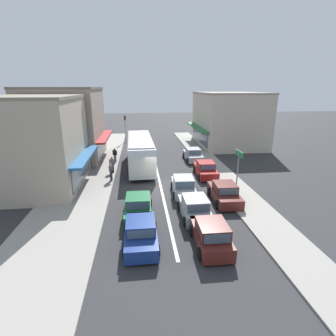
# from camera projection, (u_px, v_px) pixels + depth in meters

# --- Properties ---
(ground_plane) EXTENTS (140.00, 140.00, 0.00)m
(ground_plane) POSITION_uv_depth(u_px,v_px,m) (161.00, 189.00, 22.55)
(ground_plane) COLOR #2D2D30
(lane_centre_line) EXTENTS (0.20, 28.00, 0.01)m
(lane_centre_line) POSITION_uv_depth(u_px,v_px,m) (158.00, 174.00, 26.35)
(lane_centre_line) COLOR silver
(lane_centre_line) RESTS_ON ground
(sidewalk_left) EXTENTS (5.20, 44.00, 0.14)m
(sidewalk_left) POSITION_uv_depth(u_px,v_px,m) (92.00, 170.00, 27.51)
(sidewalk_left) COLOR gray
(sidewalk_left) RESTS_ON ground
(kerb_right) EXTENTS (2.80, 44.00, 0.12)m
(kerb_right) POSITION_uv_depth(u_px,v_px,m) (212.00, 166.00, 28.88)
(kerb_right) COLOR gray
(kerb_right) RESTS_ON ground
(shopfront_corner_near) EXTENTS (7.71, 8.56, 7.73)m
(shopfront_corner_near) POSITION_uv_depth(u_px,v_px,m) (37.00, 144.00, 21.76)
(shopfront_corner_near) COLOR #B2A38E
(shopfront_corner_near) RESTS_ON ground
(shopfront_mid_block) EXTENTS (8.82, 9.47, 8.38)m
(shopfront_mid_block) POSITION_uv_depth(u_px,v_px,m) (66.00, 125.00, 30.53)
(shopfront_mid_block) COLOR gray
(shopfront_mid_block) RESTS_ON ground
(building_right_far) EXTENTS (9.52, 11.84, 7.67)m
(building_right_far) POSITION_uv_depth(u_px,v_px,m) (228.00, 119.00, 38.86)
(building_right_far) COLOR beige
(building_right_far) RESTS_ON ground
(city_bus) EXTENTS (2.97, 10.92, 3.23)m
(city_bus) POSITION_uv_depth(u_px,v_px,m) (140.00, 150.00, 28.15)
(city_bus) COLOR silver
(city_bus) RESTS_ON ground
(sedan_queue_far_back) EXTENTS (1.96, 4.23, 1.47)m
(sedan_queue_far_back) POSITION_uv_depth(u_px,v_px,m) (138.00, 206.00, 17.64)
(sedan_queue_far_back) COLOR #1E6638
(sedan_queue_far_back) RESTS_ON ground
(hatchback_adjacent_lane_lead) EXTENTS (1.95, 3.77, 1.54)m
(hatchback_adjacent_lane_lead) POSITION_uv_depth(u_px,v_px,m) (183.00, 186.00, 21.15)
(hatchback_adjacent_lane_lead) COLOR #9EA3A8
(hatchback_adjacent_lane_lead) RESTS_ON ground
(sedan_queue_gap_filler) EXTENTS (1.92, 4.21, 1.47)m
(sedan_queue_gap_filler) POSITION_uv_depth(u_px,v_px,m) (141.00, 233.00, 14.46)
(sedan_queue_gap_filler) COLOR navy
(sedan_queue_gap_filler) RESTS_ON ground
(hatchback_behind_bus_near) EXTENTS (1.85, 3.72, 1.54)m
(hatchback_behind_bus_near) POSITION_uv_depth(u_px,v_px,m) (194.00, 208.00, 17.33)
(hatchback_behind_bus_near) COLOR #9EA3A8
(hatchback_behind_bus_near) RESTS_ON ground
(hatchback_adjacent_lane_trail) EXTENTS (1.85, 3.72, 1.54)m
(hatchback_adjacent_lane_trail) POSITION_uv_depth(u_px,v_px,m) (211.00, 235.00, 14.14)
(hatchback_adjacent_lane_trail) COLOR #561E19
(hatchback_adjacent_lane_trail) RESTS_ON ground
(parked_sedan_kerb_front) EXTENTS (2.01, 4.26, 1.47)m
(parked_sedan_kerb_front) POSITION_uv_depth(u_px,v_px,m) (224.00, 193.00, 19.88)
(parked_sedan_kerb_front) COLOR #561E19
(parked_sedan_kerb_front) RESTS_ON ground
(parked_sedan_kerb_second) EXTENTS (2.00, 4.25, 1.47)m
(parked_sedan_kerb_second) POSITION_uv_depth(u_px,v_px,m) (205.00, 169.00, 25.58)
(parked_sedan_kerb_second) COLOR maroon
(parked_sedan_kerb_second) RESTS_ON ground
(parked_sedan_kerb_third) EXTENTS (1.96, 4.23, 1.47)m
(parked_sedan_kerb_third) POSITION_uv_depth(u_px,v_px,m) (193.00, 155.00, 31.12)
(parked_sedan_kerb_third) COLOR #9EA3A8
(parked_sedan_kerb_third) RESTS_ON ground
(traffic_light_downstreet) EXTENTS (0.33, 0.24, 4.20)m
(traffic_light_downstreet) POSITION_uv_depth(u_px,v_px,m) (125.00, 124.00, 40.56)
(traffic_light_downstreet) COLOR gray
(traffic_light_downstreet) RESTS_ON ground
(directional_road_sign) EXTENTS (0.10, 1.40, 3.60)m
(directional_road_sign) POSITION_uv_depth(u_px,v_px,m) (238.00, 161.00, 21.00)
(directional_road_sign) COLOR gray
(directional_road_sign) RESTS_ON ground
(pedestrian_with_handbag_near) EXTENTS (0.52, 0.59, 1.63)m
(pedestrian_with_handbag_near) POSITION_uv_depth(u_px,v_px,m) (111.00, 171.00, 23.83)
(pedestrian_with_handbag_near) COLOR #333338
(pedestrian_with_handbag_near) RESTS_ON sidewalk_left
(pedestrian_browsing_midblock) EXTENTS (0.57, 0.26, 1.63)m
(pedestrian_browsing_midblock) POSITION_uv_depth(u_px,v_px,m) (112.00, 164.00, 26.12)
(pedestrian_browsing_midblock) COLOR #232838
(pedestrian_browsing_midblock) RESTS_ON sidewalk_left
(pedestrian_far_walker) EXTENTS (0.52, 0.36, 1.63)m
(pedestrian_far_walker) POSITION_uv_depth(u_px,v_px,m) (115.00, 154.00, 29.76)
(pedestrian_far_walker) COLOR #4C4742
(pedestrian_far_walker) RESTS_ON sidewalk_left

